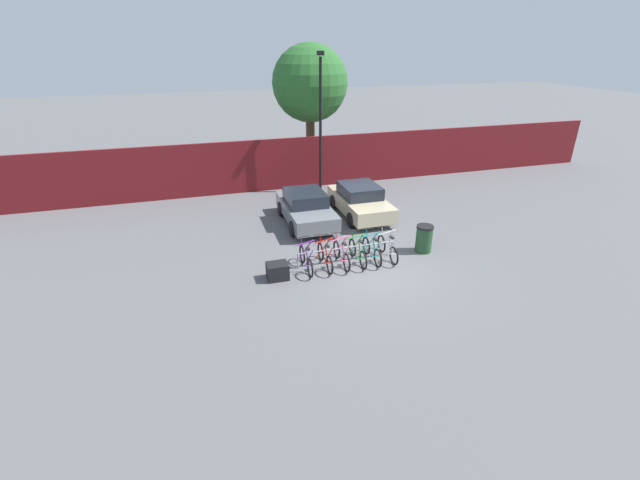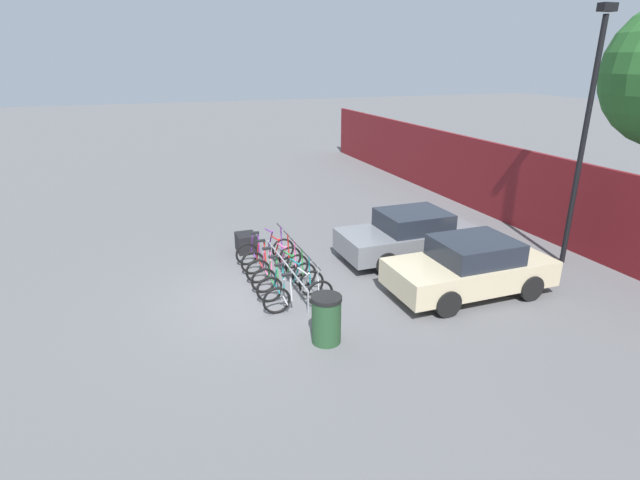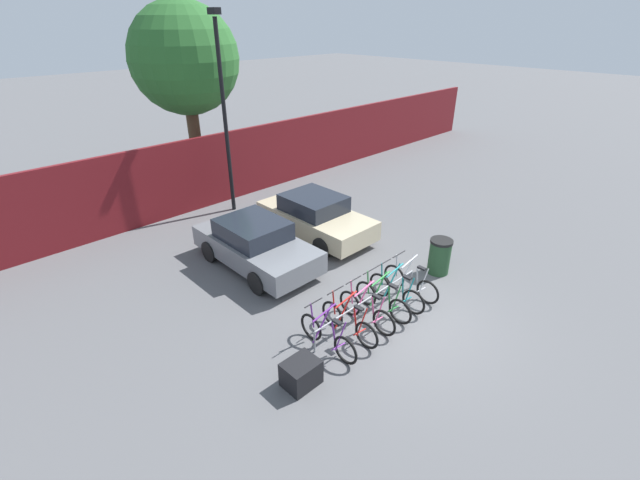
% 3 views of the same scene
% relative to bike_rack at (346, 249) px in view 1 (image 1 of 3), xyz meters
% --- Properties ---
extents(ground_plane, '(120.00, 120.00, 0.00)m').
position_rel_bike_rack_xyz_m(ground_plane, '(0.69, -0.68, -0.48)').
color(ground_plane, '#59595B').
extents(hoarding_wall, '(36.00, 0.16, 2.66)m').
position_rel_bike_rack_xyz_m(hoarding_wall, '(0.69, 8.82, 0.84)').
color(hoarding_wall, maroon).
rests_on(hoarding_wall, ground).
extents(bike_rack, '(3.59, 0.04, 0.57)m').
position_rel_bike_rack_xyz_m(bike_rack, '(0.00, 0.00, 0.00)').
color(bike_rack, gray).
rests_on(bike_rack, ground).
extents(bicycle_purple, '(0.68, 1.71, 1.05)m').
position_rel_bike_rack_xyz_m(bicycle_purple, '(-1.53, -0.15, -0.11)').
color(bicycle_purple, black).
rests_on(bicycle_purple, ground).
extents(bicycle_red, '(0.68, 1.71, 1.05)m').
position_rel_bike_rack_xyz_m(bicycle_red, '(-0.84, -0.15, -0.11)').
color(bicycle_red, black).
rests_on(bicycle_red, ground).
extents(bicycle_pink, '(0.68, 1.71, 1.05)m').
position_rel_bike_rack_xyz_m(bicycle_pink, '(-0.24, -0.15, -0.11)').
color(bicycle_pink, black).
rests_on(bicycle_pink, ground).
extents(bicycle_green, '(0.68, 1.71, 1.05)m').
position_rel_bike_rack_xyz_m(bicycle_green, '(0.37, -0.15, -0.11)').
color(bicycle_green, black).
rests_on(bicycle_green, ground).
extents(bicycle_teal, '(0.68, 1.71, 1.05)m').
position_rel_bike_rack_xyz_m(bicycle_teal, '(0.91, -0.15, -0.11)').
color(bicycle_teal, black).
rests_on(bicycle_teal, ground).
extents(bicycle_silver, '(0.68, 1.71, 1.05)m').
position_rel_bike_rack_xyz_m(bicycle_silver, '(1.53, -0.15, -0.11)').
color(bicycle_silver, black).
rests_on(bicycle_silver, ground).
extents(car_grey, '(1.91, 4.04, 1.40)m').
position_rel_bike_rack_xyz_m(car_grey, '(-0.44, 3.88, 0.21)').
color(car_grey, slate).
rests_on(car_grey, ground).
extents(car_beige, '(1.91, 4.03, 1.40)m').
position_rel_bike_rack_xyz_m(car_beige, '(2.13, 4.08, 0.21)').
color(car_beige, '#C1B28E').
rests_on(car_beige, ground).
extents(lamp_post, '(0.24, 0.44, 6.76)m').
position_rel_bike_rack_xyz_m(lamp_post, '(1.41, 7.83, 3.25)').
color(lamp_post, black).
rests_on(lamp_post, ground).
extents(trash_bin, '(0.63, 0.63, 1.03)m').
position_rel_bike_rack_xyz_m(trash_bin, '(3.04, -0.05, 0.03)').
color(trash_bin, '#234728').
rests_on(trash_bin, ground).
extents(cargo_crate, '(0.70, 0.56, 0.55)m').
position_rel_bike_rack_xyz_m(cargo_crate, '(-2.59, -0.47, -0.21)').
color(cargo_crate, black).
rests_on(cargo_crate, ground).
extents(tree_behind_hoarding, '(4.05, 4.05, 7.14)m').
position_rel_bike_rack_xyz_m(tree_behind_hoarding, '(1.67, 10.62, 4.59)').
color(tree_behind_hoarding, brown).
rests_on(tree_behind_hoarding, ground).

